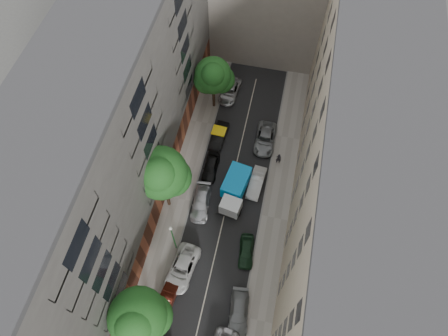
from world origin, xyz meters
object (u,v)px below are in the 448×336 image
(tarp_truck, at_px, (235,190))
(car_left_2, at_px, (182,268))
(car_left_6, at_px, (230,91))
(car_right_3, at_px, (256,183))
(tree_near, at_px, (139,319))
(car_left_3, at_px, (201,203))
(car_right_2, at_px, (246,251))
(car_left_1, at_px, (166,302))
(tree_far, at_px, (214,77))
(car_left_5, at_px, (219,136))
(car_right_1, at_px, (239,313))
(lamp_post, at_px, (173,236))
(car_left_4, at_px, (211,167))
(tree_mid, at_px, (161,175))
(car_right_4, at_px, (265,139))
(pedestrian, at_px, (278,159))

(tarp_truck, distance_m, car_left_2, 10.25)
(car_left_6, relative_size, car_right_3, 1.12)
(tarp_truck, relative_size, tree_near, 0.71)
(car_left_3, distance_m, car_right_2, 7.42)
(car_left_1, relative_size, car_right_2, 1.02)
(car_left_1, distance_m, tree_far, 25.78)
(car_left_1, xyz_separation_m, car_left_5, (0.80, 20.40, 0.06))
(tree_near, bearing_deg, car_left_3, 82.96)
(car_right_1, distance_m, lamp_post, 9.85)
(car_left_3, bearing_deg, tree_far, 92.06)
(car_left_4, bearing_deg, car_left_2, -91.90)
(tarp_truck, height_order, car_left_6, tarp_truck)
(car_right_2, bearing_deg, tree_mid, 152.78)
(car_right_4, bearing_deg, lamp_post, -114.98)
(tree_far, bearing_deg, car_left_2, -85.80)
(tarp_truck, relative_size, pedestrian, 3.54)
(car_left_2, relative_size, car_right_4, 1.03)
(tree_mid, distance_m, tree_far, 15.04)
(car_left_2, height_order, pedestrian, pedestrian)
(car_left_5, relative_size, car_right_1, 0.94)
(tarp_truck, xyz_separation_m, tree_near, (-5.10, -15.80, 4.44))
(car_right_2, bearing_deg, car_left_1, -141.03)
(car_left_6, distance_m, lamp_post, 22.22)
(car_left_6, bearing_deg, pedestrian, -44.71)
(car_left_1, distance_m, car_right_2, 9.60)
(car_left_6, height_order, tree_far, tree_far)
(car_left_2, height_order, car_left_4, car_left_2)
(car_right_2, height_order, car_right_4, car_right_4)
(tarp_truck, bearing_deg, pedestrian, 61.49)
(car_left_3, relative_size, car_left_5, 1.11)
(car_left_2, distance_m, car_right_4, 18.50)
(car_left_2, bearing_deg, car_left_4, 96.47)
(car_left_4, height_order, pedestrian, pedestrian)
(car_right_1, bearing_deg, tree_near, -164.62)
(tarp_truck, relative_size, tree_far, 0.76)
(car_left_1, bearing_deg, lamp_post, 101.41)
(car_left_5, distance_m, car_right_2, 14.85)
(car_left_3, distance_m, tree_near, 14.85)
(car_right_4, height_order, tree_near, tree_near)
(car_left_1, xyz_separation_m, car_left_6, (0.61, 27.77, 0.02))
(tree_near, bearing_deg, pedestrian, 66.25)
(tree_mid, height_order, lamp_post, tree_mid)
(car_left_1, bearing_deg, car_right_2, 50.62)
(car_right_2, relative_size, tree_near, 0.45)
(car_right_1, distance_m, car_right_4, 20.62)
(tree_far, bearing_deg, car_left_3, -83.10)
(tree_near, bearing_deg, car_left_6, 87.14)
(tarp_truck, xyz_separation_m, car_right_3, (2.20, 1.80, -0.77))
(tree_near, xyz_separation_m, pedestrian, (9.31, 21.16, -4.90))
(car_left_5, distance_m, lamp_post, 14.98)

